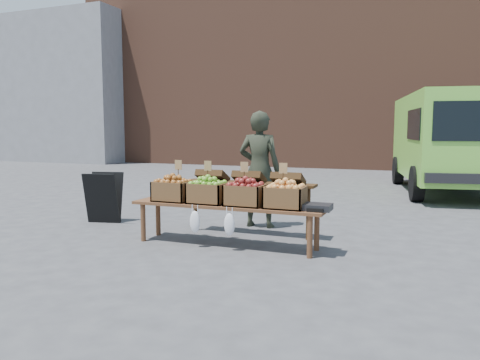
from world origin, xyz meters
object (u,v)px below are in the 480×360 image
at_px(crate_russet_pears, 208,193).
at_px(crate_red_apples, 245,195).
at_px(weighing_scale, 318,207).
at_px(delivery_van, 453,144).
at_px(crate_green_apples, 285,197).
at_px(chalkboard_sign, 104,197).
at_px(vendor, 260,169).
at_px(back_table, 249,201).
at_px(display_bench, 227,225).
at_px(crate_golden_apples, 173,191).

relative_size(crate_russet_pears, crate_red_apples, 1.00).
xyz_separation_m(crate_red_apples, weighing_scale, (0.98, 0.00, -0.10)).
relative_size(delivery_van, crate_green_apples, 10.75).
distance_m(chalkboard_sign, crate_green_apples, 3.45).
xyz_separation_m(delivery_van, crate_green_apples, (-2.28, -6.92, -0.49)).
bearing_deg(vendor, back_table, 93.22).
distance_m(crate_red_apples, weighing_scale, 0.98).
bearing_deg(display_bench, chalkboard_sign, 165.18).
bearing_deg(vendor, crate_green_apples, 119.84).
relative_size(delivery_van, crate_russet_pears, 10.75).
bearing_deg(vendor, delivery_van, -120.63).
xyz_separation_m(chalkboard_sign, crate_green_apples, (3.38, -0.68, 0.28)).
bearing_deg(weighing_scale, back_table, 148.80).
bearing_deg(crate_russet_pears, weighing_scale, 0.00).
bearing_deg(delivery_van, display_bench, -123.78).
distance_m(crate_golden_apples, crate_red_apples, 1.10).
bearing_deg(chalkboard_sign, delivery_van, 35.47).
relative_size(crate_red_apples, crate_green_apples, 1.00).
distance_m(vendor, chalkboard_sign, 2.69).
xyz_separation_m(delivery_van, crate_red_apples, (-2.83, -6.92, -0.49)).
relative_size(crate_golden_apples, crate_russet_pears, 1.00).
xyz_separation_m(delivery_van, crate_russet_pears, (-3.38, -6.92, -0.49)).
xyz_separation_m(chalkboard_sign, weighing_scale, (3.80, -0.68, 0.18)).
height_order(vendor, chalkboard_sign, vendor).
height_order(crate_golden_apples, crate_russet_pears, same).
distance_m(delivery_van, crate_golden_apples, 7.98).
bearing_deg(crate_red_apples, crate_green_apples, 0.00).
bearing_deg(back_table, weighing_scale, -31.20).
xyz_separation_m(vendor, crate_green_apples, (0.82, -1.33, -0.23)).
height_order(chalkboard_sign, weighing_scale, chalkboard_sign).
xyz_separation_m(delivery_van, vendor, (-3.10, -5.59, -0.27)).
bearing_deg(display_bench, vendor, 89.62).
xyz_separation_m(chalkboard_sign, crate_red_apples, (2.83, -0.68, 0.28)).
bearing_deg(crate_red_apples, display_bench, 180.00).
bearing_deg(weighing_scale, crate_russet_pears, 180.00).
distance_m(crate_russet_pears, crate_red_apples, 0.55).
distance_m(crate_russet_pears, crate_green_apples, 1.10).
xyz_separation_m(delivery_van, chalkboard_sign, (-5.66, -6.25, -0.77)).
height_order(crate_golden_apples, crate_red_apples, same).
relative_size(crate_golden_apples, crate_red_apples, 1.00).
bearing_deg(crate_green_apples, crate_golden_apples, 180.00).
xyz_separation_m(display_bench, crate_red_apples, (0.27, 0.00, 0.42)).
distance_m(delivery_van, crate_russet_pears, 7.72).
bearing_deg(crate_golden_apples, crate_green_apples, 0.00).
bearing_deg(crate_red_apples, crate_russet_pears, 180.00).
height_order(display_bench, weighing_scale, weighing_scale).
height_order(vendor, display_bench, vendor).
xyz_separation_m(crate_golden_apples, weighing_scale, (2.08, 0.00, -0.10)).
xyz_separation_m(vendor, display_bench, (-0.01, -1.33, -0.65)).
bearing_deg(crate_green_apples, chalkboard_sign, 168.69).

